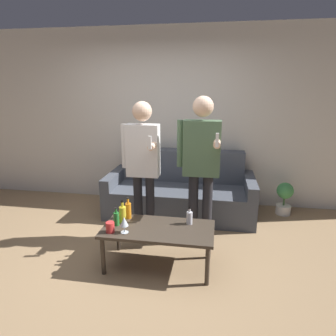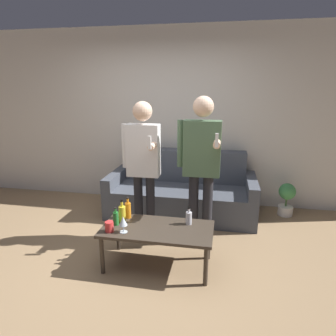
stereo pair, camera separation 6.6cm
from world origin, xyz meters
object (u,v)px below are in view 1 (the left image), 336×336
couch (181,192)px  person_standing_left (143,160)px  bottle_orange (189,217)px  coffee_table (158,232)px  person_standing_right (201,159)px

couch → person_standing_left: size_ratio=1.26×
person_standing_left → bottle_orange: bearing=-34.9°
couch → person_standing_left: person_standing_left is taller
coffee_table → person_standing_left: 0.89m
coffee_table → bottle_orange: size_ratio=6.15×
coffee_table → bottle_orange: bottle_orange is taller
coffee_table → person_standing_left: (-0.29, 0.56, 0.62)m
coffee_table → person_standing_right: (0.38, 0.60, 0.64)m
bottle_orange → person_standing_left: person_standing_left is taller
couch → person_standing_left: bearing=-111.5°
coffee_table → person_standing_left: size_ratio=0.68×
person_standing_right → couch: bearing=111.9°
couch → coffee_table: (-0.05, -1.43, 0.08)m
person_standing_left → person_standing_right: (0.68, 0.04, 0.03)m
bottle_orange → person_standing_right: 0.70m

